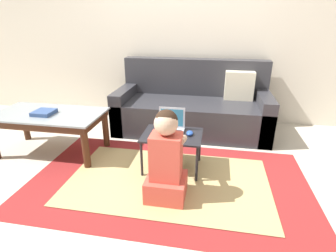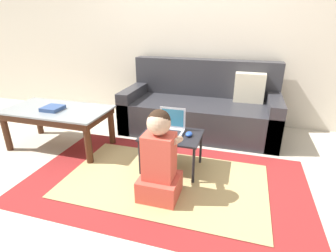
{
  "view_description": "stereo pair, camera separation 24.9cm",
  "coord_description": "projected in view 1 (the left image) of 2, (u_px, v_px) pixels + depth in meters",
  "views": [
    {
      "loc": [
        0.46,
        -2.14,
        1.38
      ],
      "look_at": [
        0.05,
        0.12,
        0.43
      ],
      "focal_mm": 28.0,
      "sensor_mm": 36.0,
      "label": 1
    },
    {
      "loc": [
        0.7,
        -2.08,
        1.38
      ],
      "look_at": [
        0.05,
        0.12,
        0.43
      ],
      "focal_mm": 28.0,
      "sensor_mm": 36.0,
      "label": 2
    }
  ],
  "objects": [
    {
      "name": "ground_plane",
      "position": [
        161.0,
        171.0,
        2.55
      ],
      "size": [
        16.0,
        16.0,
        0.0
      ],
      "primitive_type": "plane",
      "color": "beige"
    },
    {
      "name": "wall_back",
      "position": [
        184.0,
        29.0,
        3.51
      ],
      "size": [
        9.0,
        0.06,
        2.5
      ],
      "color": "beige",
      "rests_on": "ground_plane"
    },
    {
      "name": "area_rug",
      "position": [
        168.0,
        181.0,
        2.4
      ],
      "size": [
        2.5,
        1.46,
        0.01
      ],
      "color": "maroon",
      "rests_on": "ground_plane"
    },
    {
      "name": "couch",
      "position": [
        193.0,
        108.0,
        3.44
      ],
      "size": [
        1.92,
        0.86,
        0.89
      ],
      "color": "#2D2D33",
      "rests_on": "ground_plane"
    },
    {
      "name": "coffee_table",
      "position": [
        49.0,
        119.0,
        2.78
      ],
      "size": [
        1.14,
        0.6,
        0.46
      ],
      "color": "gray",
      "rests_on": "ground_plane"
    },
    {
      "name": "laptop_desk",
      "position": [
        172.0,
        138.0,
        2.48
      ],
      "size": [
        0.56,
        0.42,
        0.37
      ],
      "color": "black",
      "rests_on": "ground_plane"
    },
    {
      "name": "laptop",
      "position": [
        170.0,
        129.0,
        2.48
      ],
      "size": [
        0.25,
        0.22,
        0.23
      ],
      "color": "#B7BCC6",
      "rests_on": "laptop_desk"
    },
    {
      "name": "computer_mouse",
      "position": [
        190.0,
        133.0,
        2.44
      ],
      "size": [
        0.06,
        0.09,
        0.04
      ],
      "color": "#234CB2",
      "rests_on": "laptop_desk"
    },
    {
      "name": "person_seated",
      "position": [
        166.0,
        161.0,
        2.06
      ],
      "size": [
        0.32,
        0.37,
        0.76
      ],
      "color": "#CC4C3D",
      "rests_on": "ground_plane"
    },
    {
      "name": "book_on_table",
      "position": [
        44.0,
        112.0,
        2.71
      ],
      "size": [
        0.2,
        0.2,
        0.04
      ],
      "color": "#334C7F",
      "rests_on": "coffee_table"
    }
  ]
}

